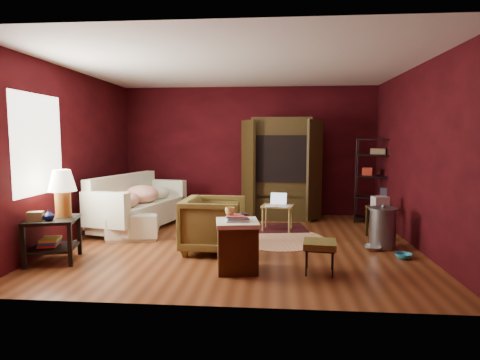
% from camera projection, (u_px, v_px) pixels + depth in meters
% --- Properties ---
extents(room, '(5.54, 5.04, 2.84)m').
position_uv_depth(room, '(236.00, 156.00, 6.35)').
color(room, brown).
rests_on(room, ground).
extents(sofa, '(1.09, 2.21, 0.83)m').
position_uv_depth(sofa, '(137.00, 206.00, 7.49)').
color(sofa, white).
rests_on(sofa, ground).
extents(armchair, '(0.85, 0.91, 0.90)m').
position_uv_depth(armchair, '(214.00, 222.00, 5.96)').
color(armchair, black).
rests_on(armchair, ground).
extents(pet_bowl_steel, '(0.27, 0.13, 0.26)m').
position_uv_depth(pet_bowl_steel, '(373.00, 241.00, 6.06)').
color(pet_bowl_steel, silver).
rests_on(pet_bowl_steel, ground).
extents(pet_bowl_turquoise, '(0.24, 0.10, 0.23)m').
position_uv_depth(pet_bowl_turquoise, '(404.00, 250.00, 5.63)').
color(pet_bowl_turquoise, teal).
rests_on(pet_bowl_turquoise, ground).
extents(vase, '(0.19, 0.19, 0.14)m').
position_uv_depth(vase, '(49.00, 215.00, 5.30)').
color(vase, '#0B123B').
rests_on(vase, side_table).
extents(mug, '(0.15, 0.14, 0.13)m').
position_uv_depth(mug, '(230.00, 210.00, 5.06)').
color(mug, '#F7E179').
rests_on(mug, hamper).
extents(side_table, '(0.77, 0.77, 1.25)m').
position_uv_depth(side_table, '(57.00, 206.00, 5.51)').
color(side_table, black).
rests_on(side_table, ground).
extents(sofa_cushions, '(1.37, 2.33, 0.92)m').
position_uv_depth(sofa_cushions, '(136.00, 205.00, 7.46)').
color(sofa_cushions, white).
rests_on(sofa_cushions, sofa).
extents(hamper, '(0.60, 0.60, 0.74)m').
position_uv_depth(hamper, '(237.00, 245.00, 5.10)').
color(hamper, '#482710').
rests_on(hamper, ground).
extents(footstool, '(0.44, 0.44, 0.41)m').
position_uv_depth(footstool, '(320.00, 246.00, 5.00)').
color(footstool, black).
rests_on(footstool, ground).
extents(rug_round, '(1.68, 1.68, 0.01)m').
position_uv_depth(rug_round, '(279.00, 239.00, 6.71)').
color(rug_round, '#F2EACA').
rests_on(rug_round, ground).
extents(rug_oriental, '(1.32, 0.98, 0.01)m').
position_uv_depth(rug_oriental, '(273.00, 228.00, 7.48)').
color(rug_oriental, '#50151A').
rests_on(rug_oriental, ground).
extents(laptop_desk, '(0.61, 0.51, 0.68)m').
position_uv_depth(laptop_desk, '(277.00, 208.00, 7.27)').
color(laptop_desk, '#9F8948').
rests_on(laptop_desk, ground).
extents(tv_armoire, '(1.66, 0.93, 2.11)m').
position_uv_depth(tv_armoire, '(282.00, 167.00, 8.33)').
color(tv_armoire, '#35270F').
rests_on(tv_armoire, ground).
extents(wire_shelving, '(0.89, 0.58, 1.68)m').
position_uv_depth(wire_shelving, '(378.00, 177.00, 7.92)').
color(wire_shelving, black).
rests_on(wire_shelving, ground).
extents(small_stand, '(0.43, 0.43, 0.71)m').
position_uv_depth(small_stand, '(380.00, 207.00, 6.77)').
color(small_stand, '#35270F').
rests_on(small_stand, ground).
extents(trash_can, '(0.53, 0.53, 0.68)m').
position_uv_depth(trash_can, '(383.00, 228.00, 6.16)').
color(trash_can, slate).
rests_on(trash_can, ground).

